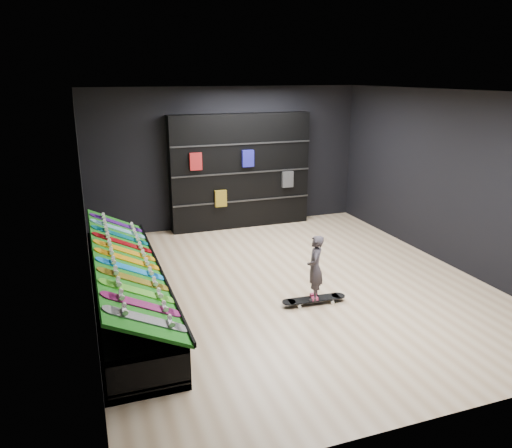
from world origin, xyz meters
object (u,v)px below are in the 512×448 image
object	(u,v)px
floor_skateboard	(314,301)
child	(315,280)
display_rack	(126,292)
back_shelving	(240,171)

from	to	relation	value
floor_skateboard	child	size ratio (longest dim) A/B	1.69
floor_skateboard	child	xyz separation A→B (m)	(0.00, 0.00, 0.34)
display_rack	floor_skateboard	distance (m)	2.73
back_shelving	floor_skateboard	xyz separation A→B (m)	(-0.20, -4.11, -1.18)
child	display_rack	bearing A→B (deg)	-78.79
back_shelving	child	bearing A→B (deg)	-92.80
floor_skateboard	child	bearing A→B (deg)	0.00
floor_skateboard	child	world-z (taller)	child
display_rack	back_shelving	world-z (taller)	back_shelving
back_shelving	floor_skateboard	size ratio (longest dim) A/B	3.13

